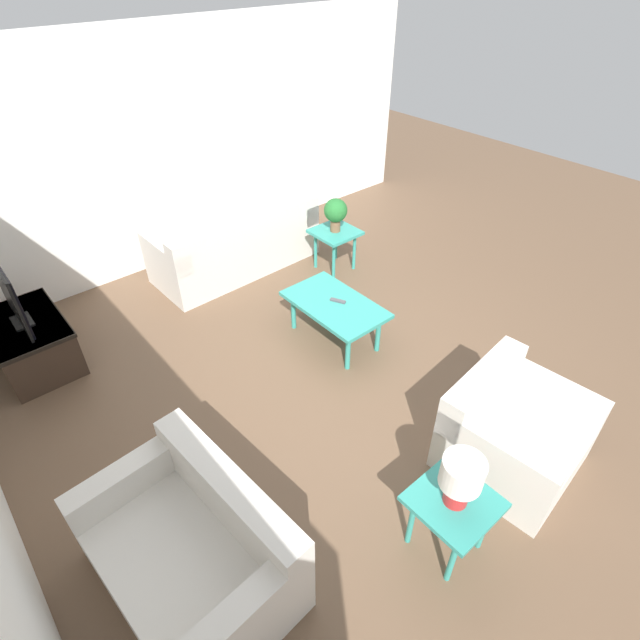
{
  "coord_description": "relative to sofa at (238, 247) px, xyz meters",
  "views": [
    {
      "loc": [
        -2.56,
        2.59,
        3.36
      ],
      "look_at": [
        0.21,
        0.23,
        0.55
      ],
      "focal_mm": 28.0,
      "sensor_mm": 36.0,
      "label": 1
    }
  ],
  "objects": [
    {
      "name": "ground_plane",
      "position": [
        -2.24,
        0.17,
        -0.31
      ],
      "size": [
        14.0,
        14.0,
        0.0
      ],
      "primitive_type": "plane",
      "color": "brown"
    },
    {
      "name": "wall_right",
      "position": [
        0.82,
        0.17,
        1.04
      ],
      "size": [
        0.12,
        7.2,
        2.7
      ],
      "color": "white",
      "rests_on": "ground_plane"
    },
    {
      "name": "sofa",
      "position": [
        0.0,
        0.0,
        0.0
      ],
      "size": [
        0.9,
        2.05,
        0.8
      ],
      "rotation": [
        0.0,
        0.0,
        1.59
      ],
      "color": "silver",
      "rests_on": "ground_plane"
    },
    {
      "name": "armchair",
      "position": [
        -3.84,
        -0.01,
        -0.01
      ],
      "size": [
        0.99,
        1.06,
        0.76
      ],
      "rotation": [
        0.0,
        0.0,
        -1.47
      ],
      "color": "silver",
      "rests_on": "ground_plane"
    },
    {
      "name": "loveseat",
      "position": [
        -3.07,
        2.32,
        -0.02
      ],
      "size": [
        1.42,
        0.99,
        0.76
      ],
      "rotation": [
        0.0,
        0.0,
        3.21
      ],
      "color": "silver",
      "rests_on": "ground_plane"
    },
    {
      "name": "coffee_table",
      "position": [
        -1.83,
        0.02,
        0.1
      ],
      "size": [
        1.05,
        0.62,
        0.46
      ],
      "color": "teal",
      "rests_on": "ground_plane"
    },
    {
      "name": "side_table_plant",
      "position": [
        -0.78,
        -0.92,
        0.13
      ],
      "size": [
        0.51,
        0.51,
        0.52
      ],
      "color": "teal",
      "rests_on": "ground_plane"
    },
    {
      "name": "side_table_lamp",
      "position": [
        -3.99,
        0.94,
        0.13
      ],
      "size": [
        0.51,
        0.51,
        0.52
      ],
      "color": "teal",
      "rests_on": "ground_plane"
    },
    {
      "name": "tv_stand_chest",
      "position": [
        -0.21,
        2.49,
        -0.04
      ],
      "size": [
        0.99,
        0.64,
        0.5
      ],
      "color": "#38281E",
      "rests_on": "ground_plane"
    },
    {
      "name": "television",
      "position": [
        -0.21,
        2.49,
        0.5
      ],
      "size": [
        0.77,
        0.16,
        0.63
      ],
      "color": "black",
      "rests_on": "tv_stand_chest"
    },
    {
      "name": "potted_plant",
      "position": [
        -0.78,
        -0.92,
        0.47
      ],
      "size": [
        0.28,
        0.28,
        0.41
      ],
      "color": "brown",
      "rests_on": "side_table_plant"
    },
    {
      "name": "table_lamp",
      "position": [
        -3.99,
        0.94,
        0.46
      ],
      "size": [
        0.27,
        0.27,
        0.39
      ],
      "color": "red",
      "rests_on": "side_table_lamp"
    },
    {
      "name": "remote_control",
      "position": [
        -1.83,
        -0.01,
        0.16
      ],
      "size": [
        0.16,
        0.11,
        0.02
      ],
      "color": "#4C4C51",
      "rests_on": "coffee_table"
    }
  ]
}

